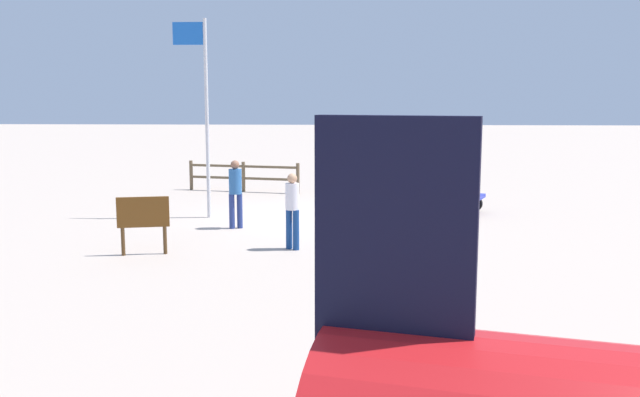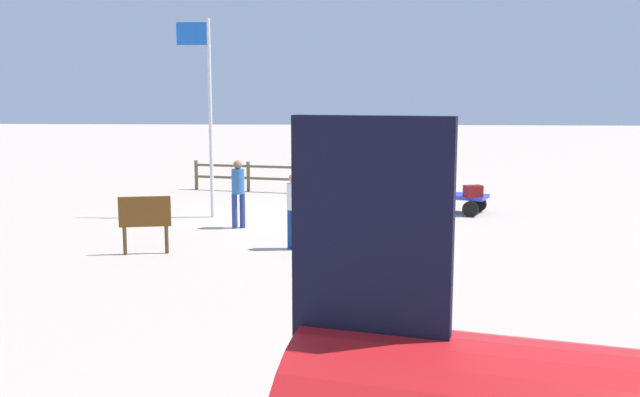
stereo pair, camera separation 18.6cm
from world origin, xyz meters
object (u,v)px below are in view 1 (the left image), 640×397
suitcase_tan (469,191)px  suitcase_olive (379,204)px  suitcase_grey (417,187)px  worker_trailing (292,206)px  worker_lead (235,189)px  luggage_cart (445,198)px  flagpole (203,102)px  signboard (143,217)px

suitcase_tan → suitcase_olive: size_ratio=0.87×
suitcase_grey → worker_trailing: size_ratio=0.36×
suitcase_tan → worker_lead: 6.57m
worker_lead → luggage_cart: bearing=-153.9°
suitcase_tan → suitcase_olive: (2.46, -1.03, -0.55)m
suitcase_tan → worker_trailing: bearing=44.4°
worker_lead → suitcase_olive: bearing=-139.7°
suitcase_grey → suitcase_olive: size_ratio=0.95×
suitcase_tan → flagpole: flagpole is taller
luggage_cart → suitcase_tan: (-0.59, 0.60, 0.30)m
luggage_cart → worker_trailing: 6.46m
luggage_cart → signboard: size_ratio=1.86×
suitcase_grey → worker_lead: size_ratio=0.34×
suitcase_tan → luggage_cart: bearing=-45.4°
luggage_cart → flagpole: size_ratio=0.43×
suitcase_tan → signboard: bearing=33.8°
suitcase_grey → suitcase_tan: bearing=154.7°
luggage_cart → suitcase_olive: size_ratio=3.65×
suitcase_olive → signboard: bearing=49.9°
suitcase_olive → flagpole: flagpole is taller
worker_lead → worker_trailing: size_ratio=1.03×
suitcase_olive → worker_lead: size_ratio=0.36×
suitcase_tan → flagpole: bearing=4.8°
worker_trailing → signboard: size_ratio=1.35×
suitcase_olive → flagpole: (4.85, 1.65, 3.01)m
suitcase_tan → worker_lead: (6.20, 2.14, 0.30)m
worker_lead → signboard: (1.45, 2.98, -0.18)m
signboard → suitcase_grey: bearing=-137.3°
suitcase_grey → suitcase_olive: 1.26m
suitcase_olive → worker_lead: bearing=40.3°
luggage_cart → worker_lead: (5.61, 2.74, 0.60)m
worker_lead → signboard: worker_lead is taller
luggage_cart → suitcase_olive: 1.93m
worker_trailing → signboard: worker_trailing is taller
worker_trailing → suitcase_olive: bearing=-111.0°
suitcase_tan → signboard: signboard is taller
suitcase_grey → suitcase_olive: (1.07, -0.38, -0.55)m
luggage_cart → suitcase_grey: suitcase_grey is taller
suitcase_grey → suitcase_tan: size_ratio=1.08×
flagpole → suitcase_olive: bearing=-161.2°
suitcase_grey → signboard: signboard is taller
suitcase_olive → luggage_cart: bearing=166.9°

